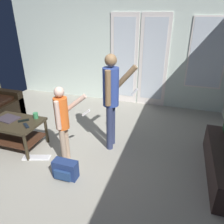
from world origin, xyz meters
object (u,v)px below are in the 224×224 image
loose_keyboard (37,157)px  laptop_closed (8,119)px  dvd_remote_slim (26,126)px  cup_near_edge (36,116)px  tv_remote_black (23,121)px  person_child (63,119)px  backpack (65,170)px  person_adult (112,95)px  coffee_table (15,128)px

loose_keyboard → laptop_closed: 0.85m
laptop_closed → dvd_remote_slim: (0.46, -0.12, 0.00)m
cup_near_edge → dvd_remote_slim: bearing=-84.4°
loose_keyboard → tv_remote_black: bearing=144.4°
dvd_remote_slim → laptop_closed: bearing=-158.2°
person_child → backpack: 0.71m
person_adult → cup_near_edge: bearing=-166.8°
backpack → laptop_closed: bearing=159.9°
coffee_table → cup_near_edge: bearing=38.9°
person_adult → person_child: size_ratio=1.30×
laptop_closed → tv_remote_black: 0.30m
person_adult → dvd_remote_slim: bearing=-154.5°
person_child → coffee_table: bearing=174.1°
laptop_closed → dvd_remote_slim: 0.47m
person_adult → tv_remote_black: (-1.39, -0.46, -0.45)m
backpack → loose_keyboard: size_ratio=0.75×
loose_keyboard → tv_remote_black: 0.66m
loose_keyboard → dvd_remote_slim: bearing=148.3°
laptop_closed → cup_near_edge: (0.43, 0.18, 0.04)m
backpack → cup_near_edge: (-0.90, 0.66, 0.40)m
person_child → backpack: person_child is taller
person_child → tv_remote_black: size_ratio=7.18×
person_adult → tv_remote_black: 1.54m
person_adult → loose_keyboard: bearing=-145.4°
person_adult → person_child: (-0.53, -0.62, -0.21)m
person_adult → person_child: bearing=-130.3°
loose_keyboard → person_adult: bearing=34.6°
tv_remote_black → dvd_remote_slim: bearing=-83.3°
loose_keyboard → laptop_closed: (-0.66, 0.24, 0.48)m
coffee_table → laptop_closed: bearing=162.6°
cup_near_edge → backpack: bearing=-36.3°
person_adult → cup_near_edge: (-1.27, -0.30, -0.41)m
person_child → cup_near_edge: person_child is taller
dvd_remote_slim → person_child: bearing=33.3°
laptop_closed → cup_near_edge: cup_near_edge is taller
person_child → loose_keyboard: size_ratio=2.66×
backpack → tv_remote_black: bearing=154.1°
cup_near_edge → tv_remote_black: size_ratio=0.58×
backpack → loose_keyboard: bearing=160.0°
coffee_table → dvd_remote_slim: dvd_remote_slim is taller
coffee_table → backpack: coffee_table is taller
person_adult → tv_remote_black: bearing=-161.8°
coffee_table → person_adult: bearing=18.7°
laptop_closed → dvd_remote_slim: bearing=-5.8°
laptop_closed → person_child: bearing=1.2°
loose_keyboard → cup_near_edge: cup_near_edge is taller
person_adult → backpack: 1.31m
backpack → tv_remote_black: (-1.03, 0.50, 0.36)m
coffee_table → person_adult: (1.54, 0.52, 0.60)m
laptop_closed → loose_keyboard: bearing=-11.6°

